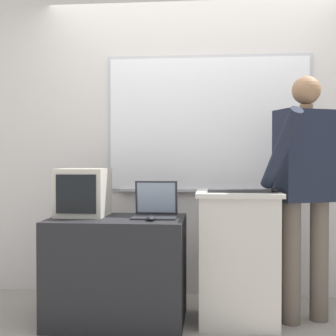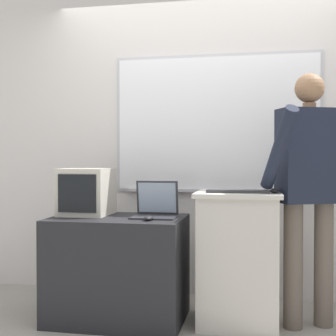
{
  "view_description": "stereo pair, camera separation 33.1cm",
  "coord_description": "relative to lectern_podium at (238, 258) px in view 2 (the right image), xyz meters",
  "views": [
    {
      "loc": [
        0.15,
        -2.8,
        1.16
      ],
      "look_at": [
        -0.15,
        0.5,
        1.09
      ],
      "focal_mm": 50.0,
      "sensor_mm": 36.0,
      "label": 1
    },
    {
      "loc": [
        0.48,
        -2.75,
        1.16
      ],
      "look_at": [
        -0.15,
        0.5,
        1.09
      ],
      "focal_mm": 50.0,
      "sensor_mm": 36.0,
      "label": 2
    }
  ],
  "objects": [
    {
      "name": "laptop",
      "position": [
        -0.59,
        -0.01,
        0.36
      ],
      "size": [
        0.31,
        0.25,
        0.26
      ],
      "color": "#28282D",
      "rests_on": "side_desk"
    },
    {
      "name": "side_desk",
      "position": [
        -0.85,
        -0.07,
        -0.1
      ],
      "size": [
        0.95,
        0.62,
        0.74
      ],
      "color": "black",
      "rests_on": "ground_plane"
    },
    {
      "name": "computer_mouse_by_keyboard",
      "position": [
        0.24,
        -0.06,
        0.48
      ],
      "size": [
        0.06,
        0.1,
        0.03
      ],
      "color": "black",
      "rests_on": "lectern_podium"
    },
    {
      "name": "person_presenter",
      "position": [
        0.48,
        0.04,
        0.54
      ],
      "size": [
        0.6,
        0.68,
        1.74
      ],
      "rotation": [
        0.0,
        0.0,
        0.39
      ],
      "color": "brown",
      "rests_on": "ground_plane"
    },
    {
      "name": "back_wall",
      "position": [
        -0.34,
        0.72,
        1.0
      ],
      "size": [
        6.4,
        0.17,
        2.92
      ],
      "color": "silver",
      "rests_on": "ground_plane"
    },
    {
      "name": "crt_monitor",
      "position": [
        -1.12,
        0.03,
        0.45
      ],
      "size": [
        0.35,
        0.39,
        0.35
      ],
      "color": "#BCB7A8",
      "rests_on": "side_desk"
    },
    {
      "name": "wireless_keyboard",
      "position": [
        0.0,
        -0.06,
        0.47
      ],
      "size": [
        0.43,
        0.12,
        0.02
      ],
      "color": "#2D2D30",
      "rests_on": "lectern_podium"
    },
    {
      "name": "computer_mouse_by_laptop",
      "position": [
        -0.59,
        -0.21,
        0.29
      ],
      "size": [
        0.06,
        0.1,
        0.03
      ],
      "color": "black",
      "rests_on": "side_desk"
    },
    {
      "name": "lectern_podium",
      "position": [
        0.0,
        0.0,
        0.0
      ],
      "size": [
        0.59,
        0.51,
        0.93
      ],
      "color": "#BCB7AD",
      "rests_on": "ground_plane"
    }
  ]
}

